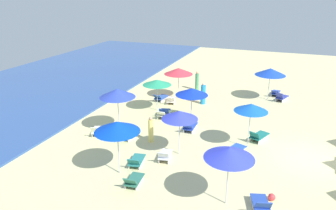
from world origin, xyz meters
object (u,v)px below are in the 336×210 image
object	(u,v)px
lounge_chair_7_0	(282,97)
lounge_chair_5_1	(165,112)
lounge_chair_3_0	(234,150)
umbrella_1	(179,71)
umbrella_7	(270,72)
lounge_chair_6_0	(134,180)
lounge_chair_0_0	(128,134)
lounge_chair_2_0	(190,127)
lounge_chair_6_1	(136,161)
lounge_chair_1_0	(161,97)
lounge_chair_7_1	(276,93)
lounge_chair_8_0	(165,155)
lounge_chair_5_0	(164,114)
umbrella_4	(229,153)
umbrella_6	(117,127)
umbrella_2	(192,92)
umbrella_0	(117,93)
umbrella_3	(251,108)
lounge_chair_0_1	(97,131)
umbrella_8	(180,115)
umbrella_5	(157,82)
beachgoer_1	(203,94)
beachgoer_2	(151,130)
beachgoer_0	(197,81)
lounge_chair_1_1	(171,100)
lounge_chair_3_1	(259,136)
beach_ball_0	(272,197)

from	to	relation	value
lounge_chair_7_0	lounge_chair_5_1	bearing A→B (deg)	61.27
lounge_chair_3_0	umbrella_1	bearing A→B (deg)	-33.12
umbrella_7	lounge_chair_6_0	bearing A→B (deg)	162.25
lounge_chair_0_0	lounge_chair_2_0	size ratio (longest dim) A/B	0.91
lounge_chair_6_1	lounge_chair_1_0	bearing A→B (deg)	-85.11
umbrella_1	lounge_chair_7_1	bearing A→B (deg)	-64.48
lounge_chair_5_1	lounge_chair_8_0	xyz separation A→B (m)	(-5.67, -2.26, 0.00)
lounge_chair_0_0	lounge_chair_5_0	world-z (taller)	lounge_chair_0_0
umbrella_4	umbrella_6	distance (m)	5.26
umbrella_2	umbrella_4	bearing A→B (deg)	-153.11
lounge_chair_1_0	lounge_chair_5_1	xyz separation A→B (m)	(-2.88, -1.48, 0.03)
umbrella_0	lounge_chair_3_0	bearing A→B (deg)	-93.42
lounge_chair_1_0	umbrella_3	bearing A→B (deg)	151.91
lounge_chair_2_0	lounge_chair_3_0	xyz separation A→B (m)	(-2.06, -3.11, -0.01)
lounge_chair_0_1	lounge_chair_8_0	size ratio (longest dim) A/B	1.03
lounge_chair_2_0	lounge_chair_8_0	bearing A→B (deg)	87.19
lounge_chair_3_0	umbrella_8	bearing A→B (deg)	40.21
umbrella_1	lounge_chair_0_0	bearing A→B (deg)	177.78
umbrella_6	lounge_chair_0_1	bearing A→B (deg)	45.65
umbrella_0	lounge_chair_0_0	bearing A→B (deg)	-128.02
lounge_chair_7_1	umbrella_3	bearing A→B (deg)	90.30
umbrella_5	lounge_chair_6_1	distance (m)	7.90
beachgoer_1	beachgoer_2	xyz separation A→B (m)	(-7.32, 1.10, -0.04)
umbrella_3	beachgoer_2	size ratio (longest dim) A/B	1.68
lounge_chair_0_1	umbrella_5	bearing A→B (deg)	-130.80
lounge_chair_0_1	beachgoer_0	bearing A→B (deg)	-127.41
lounge_chair_6_1	beachgoer_0	xyz separation A→B (m)	(13.19, 0.69, 0.55)
lounge_chair_8_0	umbrella_8	bearing A→B (deg)	-128.04
lounge_chair_5_1	beachgoer_2	distance (m)	4.06
umbrella_1	lounge_chair_5_1	bearing A→B (deg)	-174.43
lounge_chair_5_0	lounge_chair_6_0	world-z (taller)	lounge_chair_5_0
lounge_chair_1_1	beachgoer_0	size ratio (longest dim) A/B	0.94
umbrella_3	umbrella_8	size ratio (longest dim) A/B	1.05
lounge_chair_6_0	umbrella_4	bearing A→B (deg)	176.83
umbrella_4	lounge_chair_5_0	world-z (taller)	umbrella_4
lounge_chair_5_1	umbrella_0	bearing A→B (deg)	48.75
lounge_chair_0_1	umbrella_6	size ratio (longest dim) A/B	0.50
umbrella_0	lounge_chair_3_1	xyz separation A→B (m)	(1.71, -8.24, -2.20)
lounge_chair_6_0	lounge_chair_6_1	bearing A→B (deg)	-73.48
lounge_chair_3_1	lounge_chair_5_1	size ratio (longest dim) A/B	1.10
lounge_chair_5_1	beach_ball_0	bearing A→B (deg)	123.30
umbrella_0	beachgoer_1	bearing A→B (deg)	-28.03
lounge_chair_0_0	lounge_chair_2_0	distance (m)	3.90
lounge_chair_0_0	lounge_chair_5_1	world-z (taller)	lounge_chair_5_1
umbrella_6	umbrella_7	size ratio (longest dim) A/B	1.06
umbrella_1	beachgoer_1	distance (m)	2.71
lounge_chair_8_0	beachgoer_1	size ratio (longest dim) A/B	0.79
umbrella_7	beachgoer_0	distance (m)	6.16
lounge_chair_1_1	umbrella_2	world-z (taller)	umbrella_2
lounge_chair_0_1	lounge_chair_7_1	xyz separation A→B (m)	(11.70, -9.55, -0.03)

